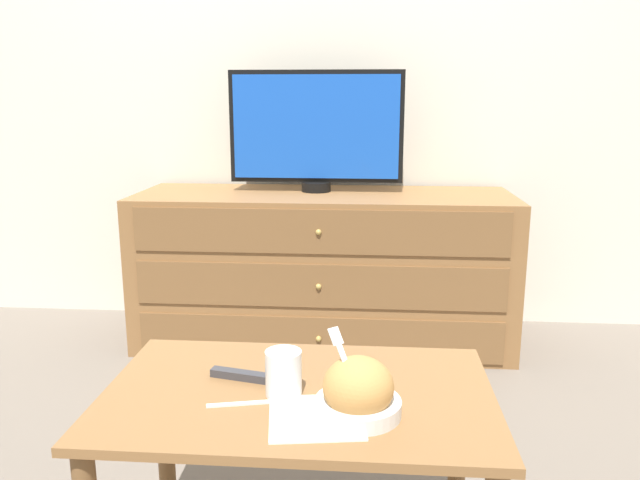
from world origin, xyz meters
name	(u,v)px	position (x,y,z in m)	size (l,w,h in m)	color
ground_plane	(309,315)	(0.00, 0.00, 0.00)	(12.00, 12.00, 0.00)	#70665B
wall_back	(308,53)	(0.00, 0.03, 1.30)	(12.00, 0.05, 2.60)	silver
dresser	(324,268)	(0.10, -0.31, 0.34)	(1.66, 0.58, 0.68)	olive
tv	(316,129)	(0.06, -0.25, 0.96)	(0.77, 0.13, 0.53)	black
coffee_table	(299,425)	(0.15, -1.81, 0.40)	(0.83, 0.52, 0.48)	olive
takeout_bowl	(358,392)	(0.28, -1.90, 0.53)	(0.17, 0.17, 0.17)	silver
drink_cup	(284,376)	(0.13, -1.83, 0.52)	(0.08, 0.08, 0.10)	beige
napkin	(316,417)	(0.20, -1.92, 0.48)	(0.21, 0.21, 0.00)	white
knife	(255,403)	(0.07, -1.88, 0.49)	(0.20, 0.05, 0.01)	white
remote_control	(247,376)	(0.03, -1.77, 0.49)	(0.17, 0.06, 0.02)	#38383D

